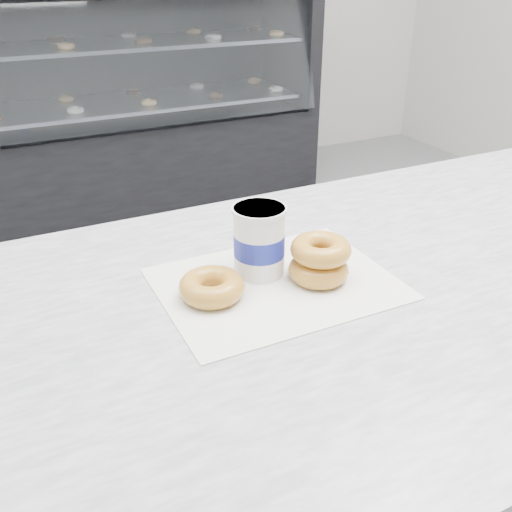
{
  "coord_description": "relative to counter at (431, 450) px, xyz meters",
  "views": [
    {
      "loc": [
        -0.68,
        -1.19,
        1.33
      ],
      "look_at": [
        -0.34,
        -0.51,
        0.93
      ],
      "focal_mm": 40.0,
      "sensor_mm": 36.0,
      "label": 1
    }
  ],
  "objects": [
    {
      "name": "ground",
      "position": [
        0.0,
        0.6,
        -0.45
      ],
      "size": [
        5.0,
        5.0,
        0.0
      ],
      "primitive_type": "plane",
      "color": "gray",
      "rests_on": "ground"
    },
    {
      "name": "counter",
      "position": [
        0.0,
        0.0,
        0.0
      ],
      "size": [
        3.06,
        0.76,
        0.9
      ],
      "color": "#333335",
      "rests_on": "ground"
    },
    {
      "name": "display_case",
      "position": [
        0.0,
        2.72,
        0.04
      ],
      "size": [
        2.4,
        0.74,
        1.25
      ],
      "color": "black",
      "rests_on": "ground"
    },
    {
      "name": "wax_paper",
      "position": [
        -0.33,
        0.05,
        0.45
      ],
      "size": [
        0.34,
        0.26,
        0.0
      ],
      "primitive_type": "cube",
      "rotation": [
        0.0,
        0.0,
        -0.0
      ],
      "color": "silver",
      "rests_on": "counter"
    },
    {
      "name": "donut_single",
      "position": [
        -0.43,
        0.06,
        0.47
      ],
      "size": [
        0.11,
        0.11,
        0.03
      ],
      "primitive_type": "torus",
      "rotation": [
        0.0,
        0.0,
        -0.22
      ],
      "color": "gold",
      "rests_on": "wax_paper"
    },
    {
      "name": "donut_stack",
      "position": [
        -0.27,
        0.04,
        0.48
      ],
      "size": [
        0.13,
        0.13,
        0.06
      ],
      "color": "gold",
      "rests_on": "wax_paper"
    },
    {
      "name": "coffee_cup",
      "position": [
        -0.34,
        0.09,
        0.5
      ],
      "size": [
        0.08,
        0.08,
        0.11
      ],
      "rotation": [
        0.0,
        0.0,
        -0.07
      ],
      "color": "white",
      "rests_on": "counter"
    }
  ]
}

